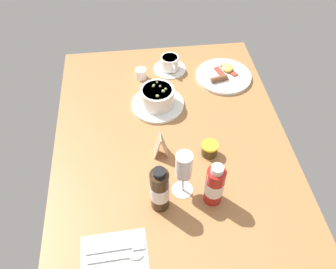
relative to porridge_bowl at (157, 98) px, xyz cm
name	(u,v)px	position (x,y,z in cm)	size (l,w,h in cm)	color
ground_plane	(171,138)	(16.22, 3.24, -5.44)	(110.00, 84.00, 3.00)	#9E6B3D
porridge_bowl	(157,98)	(0.00, 0.00, 0.00)	(20.75, 20.75, 9.05)	white
cutlery_setting	(116,253)	(58.56, -17.58, -3.68)	(13.56, 19.10, 0.90)	white
coffee_cup	(170,64)	(-22.16, 7.53, -1.09)	(14.06, 14.06, 6.47)	white
creamer_jug	(141,74)	(-17.89, -5.32, -1.64)	(5.58, 4.62, 5.06)	white
wine_glass	(184,168)	(39.88, 4.11, 8.02)	(6.80, 6.80, 17.66)	white
jam_jar	(209,149)	(26.25, 15.41, -1.46)	(5.73, 5.73, 4.87)	#3E2E12
sauce_bottle_red	(215,185)	(44.14, 12.94, 3.56)	(5.82, 5.82, 16.59)	#B21E19
sauce_bottle_brown	(160,190)	(44.34, -3.57, 4.31)	(5.74, 5.74, 17.80)	#382314
breakfast_plate	(224,75)	(-14.20, 29.76, -3.01)	(23.52, 23.52, 3.70)	white
menu_card	(161,145)	(24.16, -1.28, 0.55)	(4.62, 5.06, 9.07)	tan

